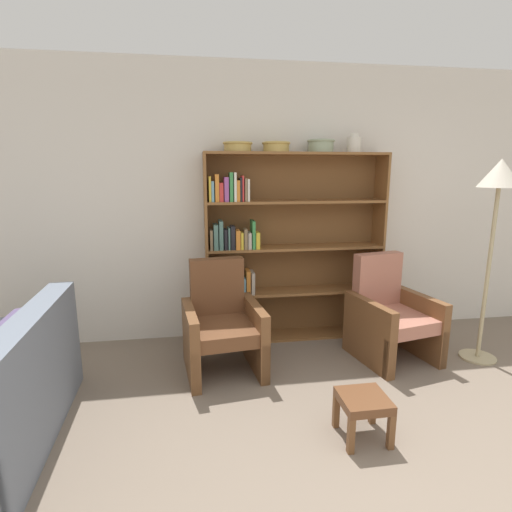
% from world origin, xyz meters
% --- Properties ---
extents(wall_back, '(12.00, 0.06, 2.75)m').
position_xyz_m(wall_back, '(0.00, 2.77, 1.38)').
color(wall_back, silver).
rests_on(wall_back, ground).
extents(bookshelf, '(1.81, 0.30, 1.89)m').
position_xyz_m(bookshelf, '(-0.27, 2.60, 0.93)').
color(bookshelf, brown).
rests_on(bookshelf, ground).
extents(bowl_olive, '(0.28, 0.28, 0.09)m').
position_xyz_m(bowl_olive, '(-0.68, 2.58, 1.94)').
color(bowl_olive, tan).
rests_on(bowl_olive, bookshelf).
extents(bowl_slate, '(0.27, 0.27, 0.09)m').
position_xyz_m(bowl_slate, '(-0.31, 2.58, 1.94)').
color(bowl_slate, tan).
rests_on(bowl_slate, bookshelf).
extents(bowl_cream, '(0.27, 0.27, 0.12)m').
position_xyz_m(bowl_cream, '(0.14, 2.58, 1.96)').
color(bowl_cream, gray).
rests_on(bowl_cream, bookshelf).
extents(vase_tall, '(0.13, 0.13, 0.18)m').
position_xyz_m(vase_tall, '(0.48, 2.58, 1.97)').
color(vase_tall, silver).
rests_on(vase_tall, bookshelf).
extents(armchair_leather, '(0.71, 0.75, 0.95)m').
position_xyz_m(armchair_leather, '(-0.89, 2.00, 0.40)').
color(armchair_leather, brown).
rests_on(armchair_leather, ground).
extents(armchair_cushioned, '(0.77, 0.80, 0.95)m').
position_xyz_m(armchair_cushioned, '(0.67, 1.99, 0.40)').
color(armchair_cushioned, brown).
rests_on(armchair_cushioned, ground).
extents(floor_lamp, '(0.35, 0.35, 1.82)m').
position_xyz_m(floor_lamp, '(1.48, 1.81, 1.55)').
color(floor_lamp, tan).
rests_on(floor_lamp, ground).
extents(footstool, '(0.30, 0.30, 0.30)m').
position_xyz_m(footstool, '(-0.06, 0.90, 0.23)').
color(footstool, brown).
rests_on(footstool, ground).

